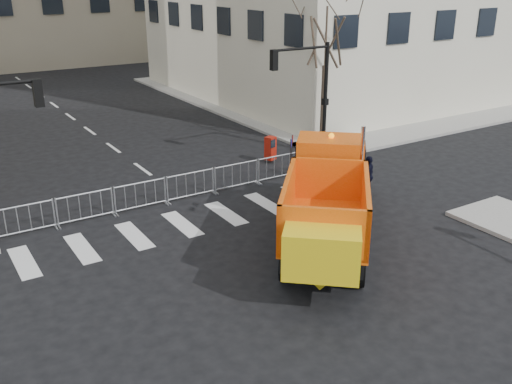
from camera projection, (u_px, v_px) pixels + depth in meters
ground at (298, 281)px, 16.61m from camera, size 120.00×120.00×0.00m
sidewalk_back at (175, 191)px, 23.29m from camera, size 64.00×5.00×0.15m
traffic_light_right at (325, 100)px, 27.36m from camera, size 0.18×0.18×5.40m
crowd_barriers at (166, 190)px, 22.03m from camera, size 12.60×0.60×1.10m
street_tree at (325, 73)px, 28.12m from camera, size 3.00×3.00×7.50m
plow_truck at (327, 199)px, 18.15m from camera, size 8.29×8.97×3.75m
cop_a at (328, 159)px, 24.54m from camera, size 0.79×0.68×1.82m
cop_b at (314, 161)px, 24.39m from camera, size 0.94×0.80×1.71m
cop_c at (368, 176)px, 22.73m from camera, size 1.04×0.85×1.66m
newspaper_box at (270, 148)px, 26.75m from camera, size 0.56×0.53×1.10m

